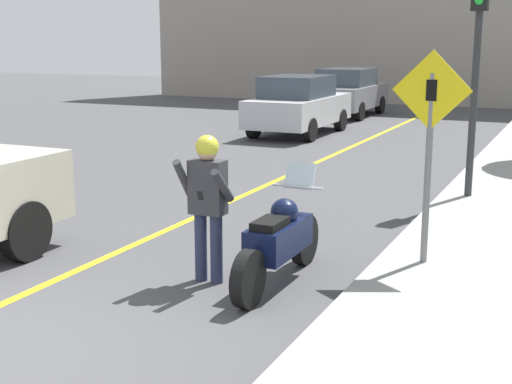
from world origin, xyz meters
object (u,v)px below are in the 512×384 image
Objects in this scene: parked_car_silver at (298,105)px; parked_car_grey at (348,92)px; motorcycle at (279,241)px; crossing_sign at (429,137)px; traffic_light at (478,37)px; person_biker at (207,194)px.

parked_car_silver is 1.00× the size of parked_car_grey.
parked_car_grey is at bearing 105.29° from motorcycle.
traffic_light is (-0.09, 3.97, 1.14)m from crossing_sign.
parked_car_silver is at bearing 110.58° from motorcycle.
motorcycle is 5.74m from traffic_light.
parked_car_silver is (-3.74, 12.26, -0.17)m from person_biker.
crossing_sign is at bearing 34.04° from person_biker.
motorcycle is at bearing -69.42° from parked_car_silver.
traffic_light reaches higher than person_biker.
crossing_sign is (2.13, 1.44, 0.58)m from person_biker.
parked_car_grey is (-6.11, 16.15, -0.75)m from crossing_sign.
parked_car_silver is (-5.79, 6.84, -1.89)m from traffic_light.
crossing_sign is 4.13m from traffic_light.
parked_car_silver is at bearing -87.47° from parked_car_grey.
crossing_sign is at bearing 39.95° from motorcycle.
motorcycle is 0.96m from person_biker.
person_biker is 0.44× the size of traffic_light.
person_biker is at bearing -145.96° from crossing_sign.
parked_car_silver is (-4.50, 11.97, 0.35)m from motorcycle.
person_biker is at bearing -77.25° from parked_car_grey.
motorcycle is 0.89× the size of crossing_sign.
motorcycle is at bearing -104.14° from traffic_light.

